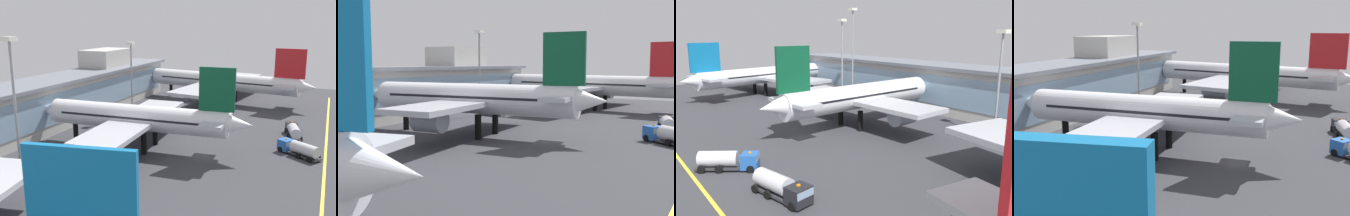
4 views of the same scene
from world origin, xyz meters
TOP-DOWN VIEW (x-y plane):
  - ground_plane at (0.00, 0.00)m, footprint 180.00×180.00m
  - terminal_building at (1.87, 42.24)m, footprint 123.45×14.00m
  - airliner_near_right at (-0.35, 14.28)m, footprint 38.04×46.99m
  - airliner_far_right at (51.46, 10.36)m, footprint 50.41×58.30m
  - fuel_tanker_truck at (20.69, -14.83)m, footprint 9.36×4.63m
  - apron_light_mast_west at (22.84, 28.00)m, footprint 1.80×1.80m

SIDE VIEW (x-z plane):
  - ground_plane at x=0.00m, z-range 0.00..0.00m
  - fuel_tanker_truck at x=20.69m, z-range 0.06..2.96m
  - airliner_near_right at x=-0.35m, z-range -2.36..15.15m
  - terminal_building at x=1.87m, z-range -2.11..14.96m
  - airliner_far_right at x=51.46m, z-range -2.44..15.52m
  - apron_light_mast_west at x=22.84m, z-range 3.45..23.83m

